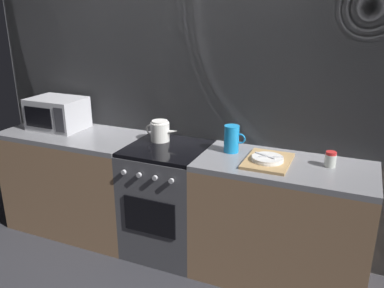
% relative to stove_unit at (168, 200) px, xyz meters
% --- Properties ---
extents(ground_plane, '(8.00, 8.00, 0.00)m').
position_rel_stove_unit_xyz_m(ground_plane, '(0.00, 0.00, -0.45)').
color(ground_plane, '#2D2D33').
extents(back_wall, '(3.60, 0.05, 2.40)m').
position_rel_stove_unit_xyz_m(back_wall, '(0.00, 0.32, 0.75)').
color(back_wall, gray).
rests_on(back_wall, ground_plane).
extents(counter_left, '(1.20, 0.60, 0.90)m').
position_rel_stove_unit_xyz_m(counter_left, '(-0.90, 0.00, 0.00)').
color(counter_left, '#997251').
rests_on(counter_left, ground_plane).
extents(stove_unit, '(0.60, 0.63, 0.90)m').
position_rel_stove_unit_xyz_m(stove_unit, '(0.00, 0.00, 0.00)').
color(stove_unit, '#4C4C51').
rests_on(stove_unit, ground_plane).
extents(counter_right, '(1.20, 0.60, 0.90)m').
position_rel_stove_unit_xyz_m(counter_right, '(0.90, 0.00, 0.00)').
color(counter_right, '#997251').
rests_on(counter_right, ground_plane).
extents(microwave, '(0.46, 0.35, 0.27)m').
position_rel_stove_unit_xyz_m(microwave, '(-1.09, 0.06, 0.59)').
color(microwave, '#B2B2B7').
rests_on(microwave, counter_left).
extents(kettle, '(0.28, 0.15, 0.17)m').
position_rel_stove_unit_xyz_m(kettle, '(-0.11, 0.11, 0.53)').
color(kettle, white).
rests_on(kettle, stove_unit).
extents(pitcher, '(0.16, 0.11, 0.20)m').
position_rel_stove_unit_xyz_m(pitcher, '(0.49, 0.09, 0.55)').
color(pitcher, '#198CD8').
rests_on(pitcher, counter_right).
extents(dish_pile, '(0.30, 0.40, 0.06)m').
position_rel_stove_unit_xyz_m(dish_pile, '(0.78, -0.02, 0.47)').
color(dish_pile, tan).
rests_on(dish_pile, counter_right).
extents(spice_jar, '(0.08, 0.08, 0.10)m').
position_rel_stove_unit_xyz_m(spice_jar, '(1.18, 0.08, 0.50)').
color(spice_jar, silver).
rests_on(spice_jar, counter_right).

